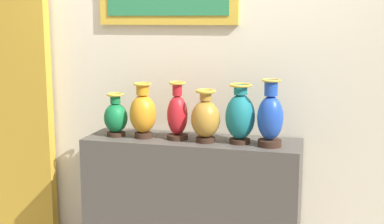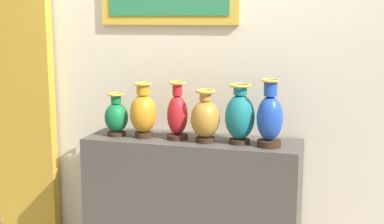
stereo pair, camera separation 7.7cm
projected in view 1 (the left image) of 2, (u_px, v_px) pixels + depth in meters
name	position (u px, v px, depth m)	size (l,w,h in m)	color
display_shelf	(192.00, 210.00, 3.44)	(1.39, 0.41, 0.95)	#4C4742
back_wall	(201.00, 76.00, 3.54)	(3.43, 0.14, 2.62)	beige
curtain_gold	(21.00, 99.00, 3.80)	(0.48, 0.08, 2.29)	gold
vase_emerald	(116.00, 117.00, 3.42)	(0.16, 0.16, 0.28)	#382319
vase_amber	(143.00, 113.00, 3.37)	(0.17, 0.17, 0.36)	#382319
vase_crimson	(177.00, 115.00, 3.32)	(0.14, 0.14, 0.37)	#382319
vase_ochre	(206.00, 118.00, 3.25)	(0.18, 0.18, 0.33)	#382319
vase_teal	(240.00, 116.00, 3.21)	(0.18, 0.18, 0.37)	#382319
vase_sapphire	(270.00, 117.00, 3.14)	(0.16, 0.16, 0.41)	#382319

